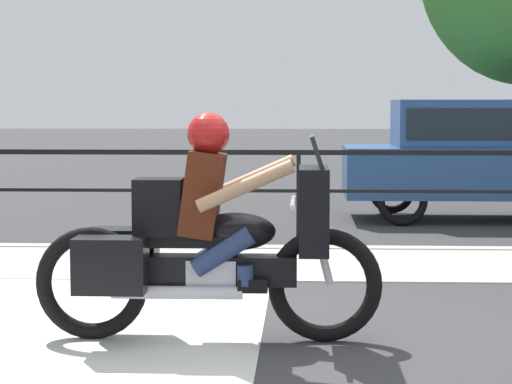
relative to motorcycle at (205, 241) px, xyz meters
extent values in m
plane|color=#38383A|center=(0.62, 0.10, -0.70)|extent=(120.00, 120.00, 0.00)
cube|color=#B7B2A8|center=(0.62, 3.50, -0.69)|extent=(44.00, 2.40, 0.01)
cube|color=silver|center=(-1.15, -0.10, -0.69)|extent=(3.07, 6.00, 0.01)
cube|color=black|center=(0.62, 5.10, 0.36)|extent=(36.00, 0.04, 0.06)
cube|color=black|center=(0.62, 5.10, -0.10)|extent=(36.00, 0.03, 0.04)
cylinder|color=black|center=(0.62, 5.10, -0.15)|extent=(0.05, 0.05, 1.09)
torus|color=black|center=(0.82, 0.00, -0.30)|extent=(0.78, 0.11, 0.78)
torus|color=black|center=(-0.79, 0.00, -0.30)|extent=(0.78, 0.11, 0.78)
cube|color=black|center=(0.01, 0.00, -0.20)|extent=(1.23, 0.22, 0.20)
cube|color=silver|center=(0.05, 0.00, -0.25)|extent=(0.34, 0.26, 0.26)
ellipsoid|color=black|center=(0.21, 0.00, 0.06)|extent=(0.55, 0.30, 0.26)
cube|color=black|center=(-0.15, 0.00, 0.00)|extent=(0.71, 0.28, 0.08)
cube|color=black|center=(0.74, 0.00, 0.21)|extent=(0.20, 0.61, 0.58)
cube|color=#1E232B|center=(0.76, 0.00, 0.61)|extent=(0.10, 0.52, 0.24)
cylinder|color=silver|center=(0.60, 0.00, 0.26)|extent=(0.04, 0.70, 0.04)
cylinder|color=silver|center=(-0.18, -0.16, -0.33)|extent=(0.89, 0.09, 0.09)
cube|color=black|center=(-0.61, -0.24, -0.14)|extent=(0.48, 0.28, 0.37)
cube|color=black|center=(-0.61, 0.24, -0.14)|extent=(0.48, 0.28, 0.37)
cylinder|color=silver|center=(0.79, 0.00, -0.04)|extent=(0.18, 0.06, 0.52)
cube|color=#4C1E0F|center=(-0.02, 0.00, 0.32)|extent=(0.32, 0.36, 0.60)
sphere|color=tan|center=(0.02, 0.00, 0.71)|extent=(0.23, 0.23, 0.23)
sphere|color=#B21919|center=(0.02, 0.00, 0.73)|extent=(0.29, 0.29, 0.29)
cylinder|color=navy|center=(0.13, -0.15, -0.06)|extent=(0.44, 0.13, 0.34)
cylinder|color=navy|center=(0.28, -0.15, -0.21)|extent=(0.11, 0.11, 0.14)
cube|color=black|center=(0.33, -0.15, -0.28)|extent=(0.20, 0.10, 0.09)
cylinder|color=navy|center=(0.13, 0.15, -0.06)|extent=(0.44, 0.13, 0.34)
cylinder|color=navy|center=(0.28, 0.15, -0.21)|extent=(0.11, 0.11, 0.14)
cube|color=black|center=(0.33, 0.15, -0.28)|extent=(0.20, 0.10, 0.09)
cylinder|color=tan|center=(0.29, -0.30, 0.40)|extent=(0.66, 0.09, 0.35)
cylinder|color=tan|center=(0.29, 0.30, 0.40)|extent=(0.66, 0.09, 0.35)
cube|color=black|center=(-0.32, 0.00, 0.23)|extent=(0.33, 0.30, 0.39)
cube|color=#284C84|center=(3.22, 7.39, -0.01)|extent=(3.92, 1.70, 0.70)
cube|color=#284C84|center=(2.98, 7.39, 0.67)|extent=(2.04, 1.50, 0.65)
cube|color=#19232D|center=(2.98, 7.39, 0.67)|extent=(1.88, 1.53, 0.42)
torus|color=black|center=(2.00, 6.61, -0.35)|extent=(0.68, 0.11, 0.68)
torus|color=black|center=(2.00, 8.17, -0.35)|extent=(0.68, 0.11, 0.68)
camera|label=1|loc=(0.66, -6.76, 0.93)|focal=70.00mm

